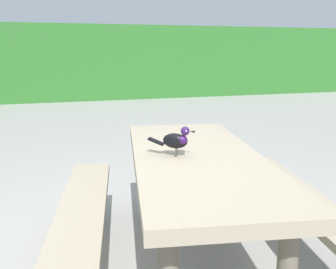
{
  "coord_description": "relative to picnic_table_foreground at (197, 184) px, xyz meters",
  "views": [
    {
      "loc": [
        -0.37,
        -1.89,
        1.36
      ],
      "look_at": [
        0.25,
        0.22,
        0.84
      ],
      "focal_mm": 38.76,
      "sensor_mm": 36.0,
      "label": 1
    }
  ],
  "objects": [
    {
      "name": "picnic_table_foreground",
      "position": [
        0.0,
        0.0,
        0.0
      ],
      "size": [
        1.93,
        1.95,
        0.74
      ],
      "color": "gray",
      "rests_on": "ground"
    },
    {
      "name": "hedge_wall",
      "position": [
        -0.39,
        8.71,
        0.45
      ],
      "size": [
        28.0,
        1.5,
        2.02
      ],
      "primitive_type": "cube",
      "color": "#2D6B28",
      "rests_on": "ground"
    },
    {
      "name": "bird_grackle",
      "position": [
        -0.13,
        -0.0,
        0.29
      ],
      "size": [
        0.25,
        0.19,
        0.18
      ],
      "color": "black",
      "rests_on": "picnic_table_foreground"
    }
  ]
}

